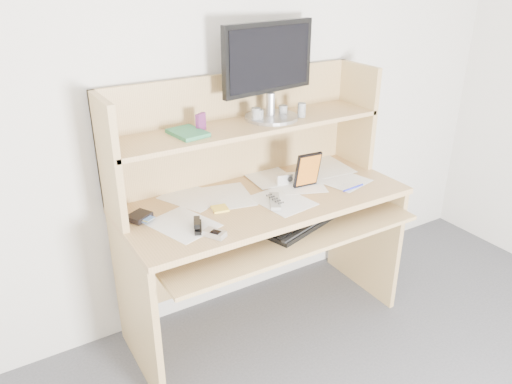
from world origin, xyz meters
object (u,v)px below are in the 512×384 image
desk (256,201)px  game_case (308,170)px  keyboard (304,221)px  monitor (269,68)px  tv_remote (275,201)px

desk → game_case: bearing=-22.5°
keyboard → monitor: (0.02, 0.35, 0.66)m
desk → tv_remote: bearing=-89.3°
game_case → desk: bearing=162.3°
monitor → tv_remote: bearing=-124.6°
tv_remote → game_case: size_ratio=0.90×
tv_remote → keyboard: bearing=-5.5°
desk → tv_remote: 0.18m
desk → monitor: (0.14, 0.11, 0.63)m
keyboard → game_case: (0.12, 0.15, 0.18)m
monitor → keyboard: bearing=-101.8°
game_case → monitor: monitor is taller
game_case → monitor: size_ratio=0.35×
keyboard → monitor: bearing=69.4°
tv_remote → monitor: bearing=93.1°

